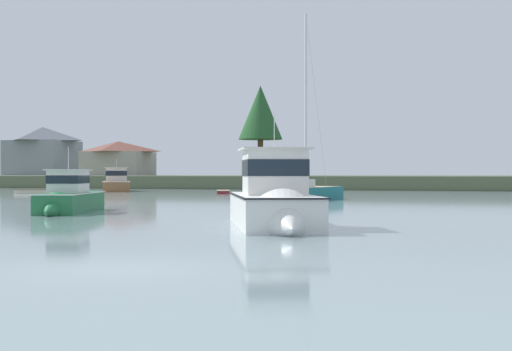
# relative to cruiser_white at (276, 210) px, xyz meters

# --- Properties ---
(ground_plane) EXTENTS (534.14, 534.14, 0.00)m
(ground_plane) POSITION_rel_cruiser_white_xyz_m (-0.39, -10.76, -0.60)
(ground_plane) COLOR gray
(far_shore_bank) EXTENTS (240.36, 45.02, 1.54)m
(far_shore_bank) POSITION_rel_cruiser_white_xyz_m (-0.39, 75.94, 0.17)
(far_shore_bank) COLOR #4C563D
(far_shore_bank) RESTS_ON ground
(cruiser_white) EXTENTS (5.37, 8.42, 4.85)m
(cruiser_white) POSITION_rel_cruiser_white_xyz_m (0.00, 0.00, 0.00)
(cruiser_white) COLOR white
(cruiser_white) RESTS_ON ground
(dinghy_maroon) EXTENTS (1.92, 2.81, 0.44)m
(dinghy_maroon) POSITION_rel_cruiser_white_xyz_m (-15.24, 37.86, -0.48)
(dinghy_maroon) COLOR maroon
(dinghy_maroon) RESTS_ON ground
(sailboat_teal) EXTENTS (4.42, 9.10, 13.47)m
(sailboat_teal) POSITION_rel_cruiser_white_xyz_m (-4.52, 23.35, -0.32)
(sailboat_teal) COLOR #196B70
(sailboat_teal) RESTS_ON ground
(cruiser_green) EXTENTS (3.59, 7.09, 3.74)m
(cruiser_green) POSITION_rel_cruiser_white_xyz_m (-11.78, 6.00, -0.14)
(cruiser_green) COLOR #236B3D
(cruiser_green) RESTS_ON ground
(cruiser_wood) EXTENTS (6.59, 9.45, 4.35)m
(cruiser_wood) POSITION_rel_cruiser_white_xyz_m (-29.24, 43.62, -0.01)
(cruiser_wood) COLOR brown
(cruiser_wood) RESTS_ON ground
(dinghy_cream) EXTENTS (3.82, 3.00, 0.54)m
(dinghy_cream) POSITION_rel_cruiser_white_xyz_m (-32.21, 33.21, -0.46)
(dinghy_cream) COLOR beige
(dinghy_cream) RESTS_ON ground
(shore_tree_inland_b) EXTENTS (6.26, 6.26, 12.81)m
(shore_tree_inland_b) POSITION_rel_cruiser_white_xyz_m (-21.79, 72.25, 9.85)
(shore_tree_inland_b) COLOR brown
(shore_tree_inland_b) RESTS_ON far_shore_bank
(cottage_near_water) EXTENTS (11.06, 9.98, 8.38)m
(cottage_near_water) POSITION_rel_cruiser_white_xyz_m (-64.18, 82.47, 5.27)
(cottage_near_water) COLOR gray
(cottage_near_water) RESTS_ON far_shore_bank
(cottage_behind_trees) EXTENTS (10.59, 7.83, 5.37)m
(cottage_behind_trees) POSITION_rel_cruiser_white_xyz_m (-46.29, 76.16, 3.72)
(cottage_behind_trees) COLOR #9E998E
(cottage_behind_trees) RESTS_ON far_shore_bank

